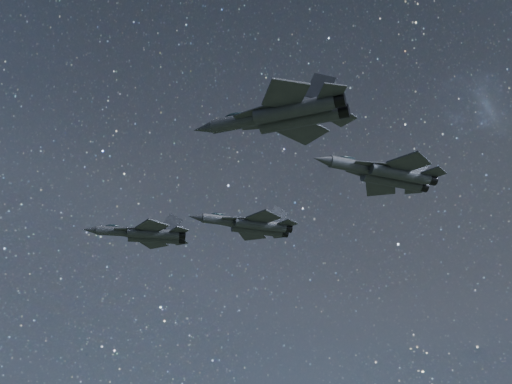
{
  "coord_description": "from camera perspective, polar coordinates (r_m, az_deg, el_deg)",
  "views": [
    {
      "loc": [
        -8.82,
        -76.53,
        112.5
      ],
      "look_at": [
        -2.47,
        -2.65,
        151.3
      ],
      "focal_mm": 42.0,
      "sensor_mm": 36.0,
      "label": 1
    }
  ],
  "objects": [
    {
      "name": "jet_lead",
      "position": [
        91.29,
        -10.5,
        -3.95
      ],
      "size": [
        15.88,
        11.25,
        4.03
      ],
      "rotation": [
        0.0,
        0.0,
        0.05
      ],
      "color": "#2B2E36"
    },
    {
      "name": "jet_slot",
      "position": [
        86.98,
        12.28,
        1.74
      ],
      "size": [
        19.69,
        13.37,
        4.95
      ],
      "rotation": [
        0.0,
        0.0,
        0.26
      ],
      "color": "#2B2E36"
    },
    {
      "name": "jet_left",
      "position": [
        97.1,
        -0.54,
        -3.14
      ],
      "size": [
        17.82,
        12.26,
        4.47
      ],
      "rotation": [
        0.0,
        0.0,
        0.19
      ],
      "color": "#2B2E36"
    },
    {
      "name": "jet_right",
      "position": [
        63.98,
        2.64,
        7.35
      ],
      "size": [
        17.77,
        11.68,
        4.56
      ],
      "rotation": [
        0.0,
        0.0,
        -0.41
      ],
      "color": "#2B2E36"
    }
  ]
}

